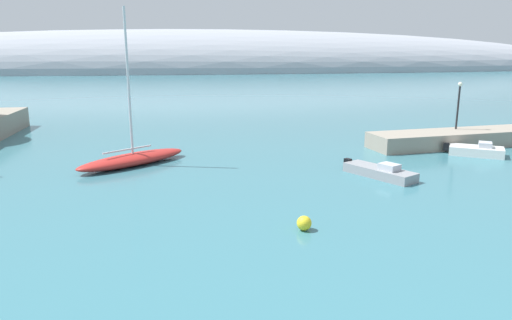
{
  "coord_description": "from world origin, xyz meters",
  "views": [
    {
      "loc": [
        -6.08,
        -6.36,
        7.8
      ],
      "look_at": [
        -0.84,
        22.04,
        1.03
      ],
      "focal_mm": 32.5,
      "sensor_mm": 36.0,
      "label": 1
    }
  ],
  "objects_px": {
    "mooring_buoy_yellow": "(304,223)",
    "motorboat_white_alongside_breakwater": "(476,150)",
    "sailboat_red_near_shore": "(133,158)",
    "harbor_lamp_post": "(459,100)",
    "motorboat_grey_foreground": "(380,172)"
  },
  "relations": [
    {
      "from": "motorboat_grey_foreground",
      "to": "motorboat_white_alongside_breakwater",
      "type": "distance_m",
      "value": 11.04
    },
    {
      "from": "mooring_buoy_yellow",
      "to": "harbor_lamp_post",
      "type": "bearing_deg",
      "value": 42.47
    },
    {
      "from": "sailboat_red_near_shore",
      "to": "motorboat_white_alongside_breakwater",
      "type": "height_order",
      "value": "sailboat_red_near_shore"
    },
    {
      "from": "motorboat_grey_foreground",
      "to": "motorboat_white_alongside_breakwater",
      "type": "bearing_deg",
      "value": 86.74
    },
    {
      "from": "sailboat_red_near_shore",
      "to": "mooring_buoy_yellow",
      "type": "bearing_deg",
      "value": -95.89
    },
    {
      "from": "sailboat_red_near_shore",
      "to": "motorboat_grey_foreground",
      "type": "bearing_deg",
      "value": -58.08
    },
    {
      "from": "motorboat_grey_foreground",
      "to": "mooring_buoy_yellow",
      "type": "xyz_separation_m",
      "value": [
        -7.3,
        -7.89,
        -0.01
      ]
    },
    {
      "from": "sailboat_red_near_shore",
      "to": "motorboat_grey_foreground",
      "type": "relative_size",
      "value": 2.1
    },
    {
      "from": "motorboat_white_alongside_breakwater",
      "to": "harbor_lamp_post",
      "type": "distance_m",
      "value": 5.73
    },
    {
      "from": "motorboat_white_alongside_breakwater",
      "to": "harbor_lamp_post",
      "type": "xyz_separation_m",
      "value": [
        1.09,
        4.47,
        3.41
      ]
    },
    {
      "from": "mooring_buoy_yellow",
      "to": "motorboat_white_alongside_breakwater",
      "type": "bearing_deg",
      "value": 35.57
    },
    {
      "from": "motorboat_grey_foreground",
      "to": "harbor_lamp_post",
      "type": "xyz_separation_m",
      "value": [
        11.16,
        9.0,
        3.45
      ]
    },
    {
      "from": "sailboat_red_near_shore",
      "to": "motorboat_white_alongside_breakwater",
      "type": "bearing_deg",
      "value": -40.37
    },
    {
      "from": "sailboat_red_near_shore",
      "to": "harbor_lamp_post",
      "type": "height_order",
      "value": "sailboat_red_near_shore"
    },
    {
      "from": "motorboat_white_alongside_breakwater",
      "to": "mooring_buoy_yellow",
      "type": "xyz_separation_m",
      "value": [
        -17.37,
        -12.42,
        -0.05
      ]
    }
  ]
}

